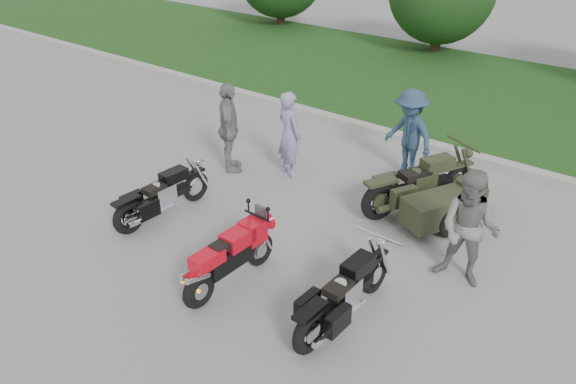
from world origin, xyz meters
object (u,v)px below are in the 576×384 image
Objects in this scene: sportbike_red at (228,257)px; person_back at (229,128)px; cruiser_left at (160,198)px; person_stripe at (289,134)px; cruiser_right at (342,298)px; cruiser_sidecar at (431,199)px; person_denim at (409,134)px; person_grey at (469,230)px.

person_back is at bearing 134.17° from sportbike_red.
cruiser_left is 1.18× the size of person_stripe.
person_stripe is 0.95× the size of person_back.
cruiser_left is (-2.33, 0.67, -0.10)m from sportbike_red.
cruiser_sidecar reaches higher than cruiser_right.
person_denim is at bearing 108.47° from cruiser_right.
sportbike_red is 1.00× the size of person_denim.
cruiser_right is 0.94× the size of cruiser_sidecar.
person_grey is 0.97× the size of person_back.
person_denim is at bearing -100.79° from person_back.
person_stripe is at bearing 77.91° from cruiser_left.
cruiser_left is at bearing -104.26° from person_denim.
cruiser_left is at bearing 144.41° from person_back.
sportbike_red is 2.42m from cruiser_left.
cruiser_right is 1.19× the size of person_denim.
person_stripe is at bearing -105.01° from person_back.
person_denim is (1.95, 1.42, 0.03)m from person_stripe.
sportbike_red is at bearing -167.74° from cruiser_right.
cruiser_sidecar is at bearing 95.29° from cruiser_right.
cruiser_sidecar reaches higher than cruiser_left.
person_back is (-0.35, 2.21, 0.53)m from cruiser_left.
person_denim is (2.68, 4.24, 0.51)m from cruiser_left.
cruiser_right is (1.77, 0.34, -0.09)m from sportbike_red.
cruiser_sidecar is at bearing 67.81° from sportbike_red.
cruiser_sidecar is (-0.23, 3.23, 0.02)m from cruiser_right.
person_stripe is (-3.36, 3.14, 0.46)m from cruiser_right.
person_denim reaches higher than cruiser_sidecar.
person_stripe is 1.25m from person_back.
person_stripe is 4.46m from person_grey.
person_grey is (5.03, 1.60, 0.51)m from cruiser_left.
cruiser_right is at bearing 155.25° from person_stripe.
cruiser_left is 0.90× the size of cruiser_sidecar.
person_stripe is at bearing 138.16° from cruiser_right.
cruiser_sidecar is (1.54, 3.57, -0.07)m from sportbike_red.
person_stripe is at bearing -125.92° from person_denim.
cruiser_sidecar is at bearing 127.17° from person_grey.
person_stripe is at bearing -152.48° from cruiser_sidecar.
cruiser_left is 5.04m from person_denim.
person_denim is at bearing 157.66° from cruiser_sidecar.
person_denim is (0.36, 4.91, 0.41)m from sportbike_red.
cruiser_left is at bearing 93.74° from person_stripe.
sportbike_red is 3.95m from person_back.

